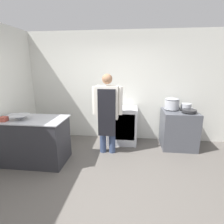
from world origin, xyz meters
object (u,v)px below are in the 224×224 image
Objects in this scene: stove at (178,129)px; sauce_pot at (186,107)px; saute_pan at (189,111)px; plastic_tub at (3,119)px; mixing_bowl at (20,117)px; person_cook at (107,110)px; stock_pot at (172,103)px; fridge_unit at (122,125)px.

stove is 3.84× the size of sauce_pot.
plastic_tub is at bearing -162.84° from saute_pan.
mixing_bowl is at bearing 29.36° from plastic_tub.
mixing_bowl reaches higher than saute_pan.
mixing_bowl is (-1.55, -0.62, -0.04)m from person_cook.
stock_pot is (1.44, 0.59, 0.04)m from person_cook.
plastic_tub is at bearing -157.27° from person_cook.
stock_pot is (-0.17, 0.12, 0.59)m from stove.
stove is 0.62m from stock_pot.
fridge_unit is 1.28m from stock_pot.
stock_pot reaches higher than mixing_bowl.
stove is at bearing 141.45° from saute_pan.
plastic_tub is 0.38× the size of saute_pan.
plastic_tub is at bearing -147.78° from fridge_unit.
sauce_pot reaches higher than saute_pan.
stove is at bearing 18.92° from mixing_bowl.
saute_pan is at bearing 16.19° from mixing_bowl.
person_cook is (-1.61, -0.47, 0.54)m from stove.
person_cook is at bearing -161.43° from sauce_pot.
sauce_pot is (0.00, 0.25, 0.04)m from saute_pan.
plastic_tub is (-0.24, -0.14, -0.00)m from mixing_bowl.
person_cook is 7.43× the size of sauce_pot.
stock_pot is (3.24, 1.35, 0.09)m from plastic_tub.
stock_pot reaches higher than plastic_tub.
stock_pot reaches higher than stove.
sauce_pot is (1.47, 0.03, 0.51)m from fridge_unit.
sauce_pot is at bearing -0.00° from stock_pot.
stock_pot is at bearing 144.16° from stove.
fridge_unit is 2.87× the size of saute_pan.
person_cook reaches higher than mixing_bowl.
mixing_bowl is at bearing -161.08° from stove.
plastic_tub is at bearing -157.43° from stock_pot.
stove is 0.52m from saute_pan.
stove is at bearing 16.21° from person_cook.
stove is at bearing -35.84° from stock_pot.
stock_pot reaches higher than sauce_pot.
stove is at bearing -4.14° from fridge_unit.
sauce_pot is at bearing 20.02° from mixing_bowl.
person_cook reaches higher than plastic_tub.
saute_pan reaches higher than stove.
plastic_tub reaches higher than saute_pan.
fridge_unit is 2.76× the size of stock_pot.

